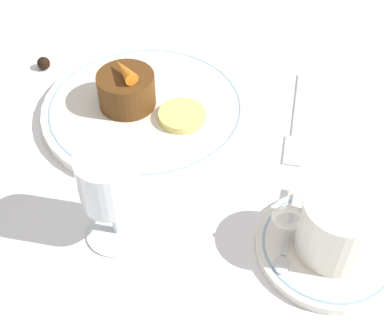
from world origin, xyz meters
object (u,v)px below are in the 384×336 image
(dinner_plate, at_px, (145,109))
(dessert_cake, at_px, (127,90))
(fork, at_px, (296,126))
(coffee_cup, at_px, (337,225))
(wine_glass, at_px, (110,186))

(dinner_plate, distance_m, dessert_cake, 0.04)
(dinner_plate, bearing_deg, fork, -179.06)
(coffee_cup, bearing_deg, dessert_cake, -35.24)
(dinner_plate, height_order, fork, dinner_plate)
(coffee_cup, bearing_deg, wine_glass, 2.72)
(dinner_plate, bearing_deg, coffee_cup, 142.14)
(wine_glass, bearing_deg, fork, -132.99)
(fork, bearing_deg, coffee_cup, 102.03)
(dinner_plate, height_order, dessert_cake, dessert_cake)
(wine_glass, distance_m, dessert_cake, 0.20)
(fork, distance_m, dessert_cake, 0.22)
(dinner_plate, height_order, coffee_cup, coffee_cup)
(wine_glass, xyz_separation_m, dessert_cake, (0.03, -0.19, -0.04))
(dinner_plate, relative_size, fork, 1.48)
(coffee_cup, height_order, dessert_cake, coffee_cup)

